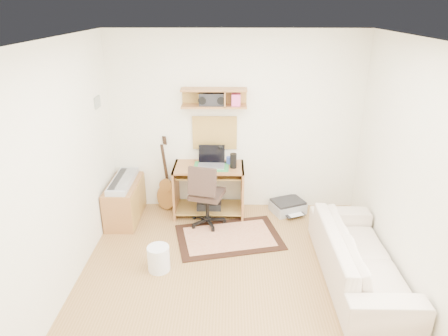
{
  "coord_description": "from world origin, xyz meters",
  "views": [
    {
      "loc": [
        -0.07,
        -3.61,
        2.91
      ],
      "look_at": [
        -0.15,
        1.05,
        1.0
      ],
      "focal_mm": 32.51,
      "sensor_mm": 36.0,
      "label": 1
    }
  ],
  "objects_px": {
    "desk": "(209,190)",
    "printer": "(288,206)",
    "sofa": "(361,248)",
    "task_chair": "(207,194)",
    "cabinet": "(125,201)"
  },
  "relations": [
    {
      "from": "desk",
      "to": "printer",
      "type": "relative_size",
      "value": 2.16
    },
    {
      "from": "desk",
      "to": "sofa",
      "type": "xyz_separation_m",
      "value": [
        1.76,
        -1.5,
        0.01
      ]
    },
    {
      "from": "desk",
      "to": "sofa",
      "type": "relative_size",
      "value": 0.51
    },
    {
      "from": "desk",
      "to": "task_chair",
      "type": "xyz_separation_m",
      "value": [
        -0.01,
        -0.33,
        0.09
      ]
    },
    {
      "from": "printer",
      "to": "task_chair",
      "type": "bearing_deg",
      "value": 174.78
    },
    {
      "from": "desk",
      "to": "task_chair",
      "type": "distance_m",
      "value": 0.34
    },
    {
      "from": "task_chair",
      "to": "printer",
      "type": "height_order",
      "value": "task_chair"
    },
    {
      "from": "desk",
      "to": "sofa",
      "type": "bearing_deg",
      "value": -40.47
    },
    {
      "from": "desk",
      "to": "cabinet",
      "type": "height_order",
      "value": "desk"
    },
    {
      "from": "printer",
      "to": "sofa",
      "type": "xyz_separation_m",
      "value": [
        0.59,
        -1.56,
        0.3
      ]
    },
    {
      "from": "printer",
      "to": "cabinet",
      "type": "bearing_deg",
      "value": 162.36
    },
    {
      "from": "desk",
      "to": "printer",
      "type": "height_order",
      "value": "desk"
    },
    {
      "from": "task_chair",
      "to": "sofa",
      "type": "bearing_deg",
      "value": -18.44
    },
    {
      "from": "desk",
      "to": "cabinet",
      "type": "relative_size",
      "value": 1.11
    },
    {
      "from": "printer",
      "to": "sofa",
      "type": "height_order",
      "value": "sofa"
    }
  ]
}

